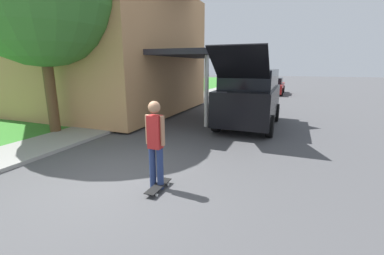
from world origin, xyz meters
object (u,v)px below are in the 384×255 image
(skateboarder, at_px, (155,141))
(skateboard, at_px, (158,186))
(car_down_street, at_px, (272,86))
(suv_parked, at_px, (250,97))

(skateboarder, xyz_separation_m, skateboard, (0.08, -0.08, -0.90))
(car_down_street, relative_size, skateboard, 5.83)
(skateboarder, bearing_deg, car_down_street, 88.30)
(suv_parked, height_order, skateboarder, suv_parked)
(skateboarder, bearing_deg, skateboard, -45.23)
(suv_parked, bearing_deg, skateboarder, -97.27)
(suv_parked, bearing_deg, car_down_street, 90.95)
(car_down_street, height_order, skateboarder, skateboarder)
(suv_parked, xyz_separation_m, skateboarder, (-0.79, -6.16, -0.21))
(car_down_street, distance_m, skateboarder, 19.25)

